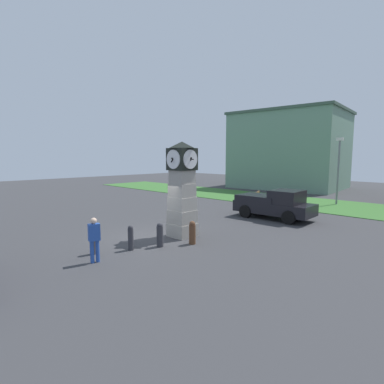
% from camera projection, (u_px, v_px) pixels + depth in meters
% --- Properties ---
extents(ground_plane, '(85.26, 85.26, 0.00)m').
position_uv_depth(ground_plane, '(151.00, 237.00, 14.49)').
color(ground_plane, '#38383A').
extents(clock_tower, '(1.46, 1.47, 4.59)m').
position_uv_depth(clock_tower, '(182.00, 190.00, 14.42)').
color(clock_tower, '#9F9A90').
rests_on(clock_tower, ground_plane).
extents(bollard_near_tower, '(0.30, 0.30, 1.05)m').
position_uv_depth(bollard_near_tower, '(192.00, 232.00, 13.30)').
color(bollard_near_tower, brown).
rests_on(bollard_near_tower, ground_plane).
extents(bollard_mid_row, '(0.29, 0.29, 1.06)m').
position_uv_depth(bollard_mid_row, '(160.00, 235.00, 12.91)').
color(bollard_mid_row, '#333338').
rests_on(bollard_mid_row, ground_plane).
extents(bollard_far_row, '(0.23, 0.23, 1.05)m').
position_uv_depth(bollard_far_row, '(131.00, 237.00, 12.45)').
color(bollard_far_row, '#333338').
rests_on(bollard_far_row, ground_plane).
extents(bollard_end_row, '(0.23, 0.23, 0.88)m').
position_uv_depth(bollard_end_row, '(93.00, 243.00, 11.90)').
color(bollard_end_row, '#333338').
rests_on(bollard_end_row, ground_plane).
extents(pickup_truck, '(4.89, 2.30, 1.85)m').
position_uv_depth(pickup_truck, '(274.00, 204.00, 18.75)').
color(pickup_truck, black).
rests_on(pickup_truck, ground_plane).
extents(bench, '(1.05, 1.68, 0.90)m').
position_uv_depth(bench, '(255.00, 196.00, 25.66)').
color(bench, brown).
rests_on(bench, ground_plane).
extents(pedestrian_near_bench, '(0.33, 0.45, 1.68)m').
position_uv_depth(pedestrian_near_bench, '(94.00, 237.00, 10.93)').
color(pedestrian_near_bench, '#264CA5').
rests_on(pedestrian_near_bench, ground_plane).
extents(street_lamp_near_road, '(0.50, 0.24, 5.37)m').
position_uv_depth(street_lamp_near_road, '(338.00, 166.00, 23.89)').
color(street_lamp_near_road, slate).
rests_on(street_lamp_near_road, ground_plane).
extents(warehouse_blue_far, '(13.44, 11.36, 9.25)m').
position_uv_depth(warehouse_blue_far, '(289.00, 150.00, 37.16)').
color(warehouse_blue_far, gray).
rests_on(warehouse_blue_far, ground_plane).
extents(grass_verge_far, '(51.15, 7.18, 0.04)m').
position_uv_depth(grass_verge_far, '(289.00, 201.00, 26.00)').
color(grass_verge_far, '#386B2D').
rests_on(grass_verge_far, ground_plane).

